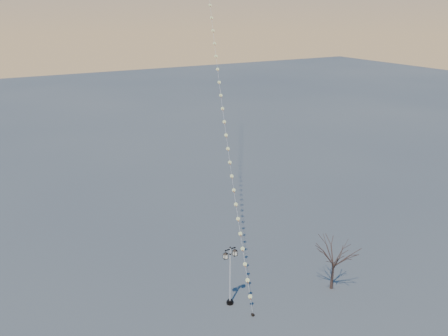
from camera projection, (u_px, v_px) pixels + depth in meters
ground at (242, 311)px, 36.13m from camera, size 300.00×300.00×0.00m
street_lamp at (230, 273)px, 35.98m from camera, size 1.38×0.60×5.44m
bare_tree at (334, 257)px, 37.95m from camera, size 2.73×2.73×4.54m
kite_train at (214, 7)px, 46.54m from camera, size 14.36×39.35×47.13m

